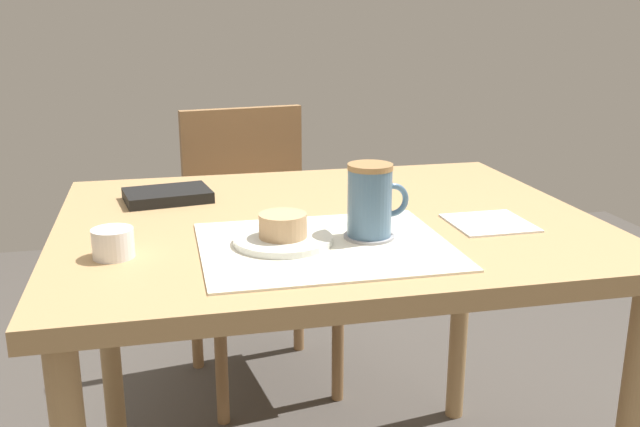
{
  "coord_description": "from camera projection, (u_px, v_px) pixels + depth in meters",
  "views": [
    {
      "loc": [
        -0.32,
        -1.34,
        1.15
      ],
      "look_at": [
        -0.05,
        -0.14,
        0.79
      ],
      "focal_mm": 40.0,
      "sensor_mm": 36.0,
      "label": 1
    }
  ],
  "objects": [
    {
      "name": "dining_table",
      "position": [
        326.0,
        256.0,
        1.46
      ],
      "size": [
        1.06,
        0.85,
        0.74
      ],
      "color": "tan",
      "rests_on": "ground_plane"
    },
    {
      "name": "placemat",
      "position": [
        325.0,
        246.0,
        1.25
      ],
      "size": [
        0.44,
        0.36,
        0.0
      ],
      "primitive_type": "cube",
      "color": "silver",
      "rests_on": "dining_table"
    },
    {
      "name": "pastry",
      "position": [
        283.0,
        225.0,
        1.25
      ],
      "size": [
        0.08,
        0.08,
        0.04
      ],
      "primitive_type": "cylinder",
      "color": "tan",
      "rests_on": "pastry_plate"
    },
    {
      "name": "wooden_chair",
      "position": [
        255.0,
        232.0,
        2.2
      ],
      "size": [
        0.48,
        0.48,
        0.85
      ],
      "rotation": [
        0.0,
        0.0,
        3.29
      ],
      "color": "#997047",
      "rests_on": "ground_plane"
    },
    {
      "name": "sugar_bowl",
      "position": [
        113.0,
        243.0,
        1.2
      ],
      "size": [
        0.07,
        0.07,
        0.05
      ],
      "primitive_type": "cylinder",
      "color": "white",
      "rests_on": "dining_table"
    },
    {
      "name": "paper_napkin",
      "position": [
        489.0,
        223.0,
        1.39
      ],
      "size": [
        0.15,
        0.15,
        0.0
      ],
      "primitive_type": "cube",
      "rotation": [
        0.0,
        0.0,
        0.01
      ],
      "color": "white",
      "rests_on": "dining_table"
    },
    {
      "name": "coffee_mug",
      "position": [
        371.0,
        200.0,
        1.27
      ],
      "size": [
        0.11,
        0.08,
        0.13
      ],
      "color": "slate",
      "rests_on": "coffee_coaster"
    },
    {
      "name": "small_book",
      "position": [
        168.0,
        195.0,
        1.55
      ],
      "size": [
        0.2,
        0.15,
        0.02
      ],
      "primitive_type": "cube",
      "rotation": [
        0.0,
        0.0,
        0.16
      ],
      "color": "black",
      "rests_on": "dining_table"
    },
    {
      "name": "pastry_plate",
      "position": [
        283.0,
        240.0,
        1.26
      ],
      "size": [
        0.18,
        0.18,
        0.01
      ],
      "primitive_type": "cylinder",
      "color": "silver",
      "rests_on": "placemat"
    },
    {
      "name": "coffee_coaster",
      "position": [
        369.0,
        236.0,
        1.29
      ],
      "size": [
        0.09,
        0.09,
        0.0
      ],
      "primitive_type": "cylinder",
      "color": "#99999E",
      "rests_on": "placemat"
    }
  ]
}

